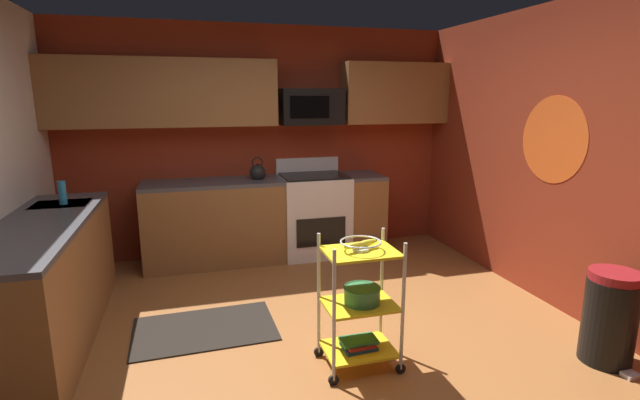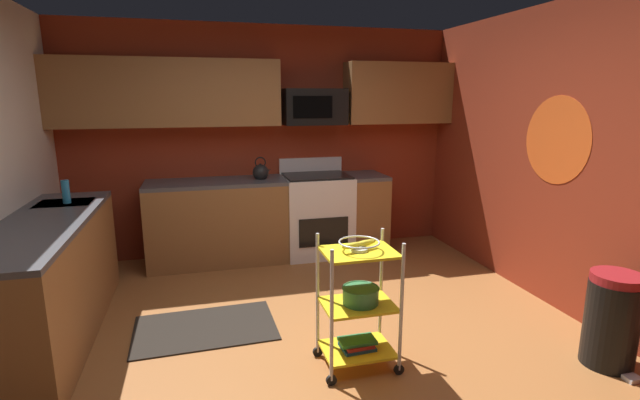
% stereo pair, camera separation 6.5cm
% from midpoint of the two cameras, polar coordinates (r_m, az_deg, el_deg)
% --- Properties ---
extents(floor, '(4.40, 4.80, 0.04)m').
position_cam_midpoint_polar(floor, '(3.60, 0.13, -18.10)').
color(floor, '#995B2D').
rests_on(floor, ground).
extents(wall_back, '(4.52, 0.06, 2.60)m').
position_cam_midpoint_polar(wall_back, '(5.50, -6.41, 7.10)').
color(wall_back, maroon).
rests_on(wall_back, ground).
extents(wall_right, '(0.06, 4.80, 2.60)m').
position_cam_midpoint_polar(wall_right, '(4.29, 30.41, 3.93)').
color(wall_right, maroon).
rests_on(wall_right, ground).
extents(wall_flower_decal, '(0.00, 0.75, 0.75)m').
position_cam_midpoint_polar(wall_flower_decal, '(4.49, 27.29, 6.51)').
color(wall_flower_decal, '#E5591E').
extents(counter_run, '(3.54, 2.79, 0.92)m').
position_cam_midpoint_polar(counter_run, '(4.67, -14.97, -4.72)').
color(counter_run, brown).
rests_on(counter_run, ground).
extents(oven_range, '(0.76, 0.65, 1.10)m').
position_cam_midpoint_polar(oven_range, '(5.43, -0.09, -1.70)').
color(oven_range, white).
rests_on(oven_range, ground).
extents(upper_cabinets, '(4.40, 0.33, 0.70)m').
position_cam_midpoint_polar(upper_cabinets, '(5.27, -7.55, 12.82)').
color(upper_cabinets, brown).
extents(microwave, '(0.70, 0.39, 0.40)m').
position_cam_midpoint_polar(microwave, '(5.37, -0.39, 11.32)').
color(microwave, black).
extents(rolling_cart, '(0.54, 0.38, 0.91)m').
position_cam_midpoint_polar(rolling_cart, '(3.22, 5.25, -12.60)').
color(rolling_cart, silver).
rests_on(rolling_cart, ground).
extents(fruit_bowl, '(0.27, 0.27, 0.07)m').
position_cam_midpoint_polar(fruit_bowl, '(3.06, 5.41, -5.37)').
color(fruit_bowl, silver).
rests_on(fruit_bowl, rolling_cart).
extents(mixing_bowl_large, '(0.25, 0.25, 0.11)m').
position_cam_midpoint_polar(mixing_bowl_large, '(3.19, 5.57, -11.46)').
color(mixing_bowl_large, '#387F4C').
rests_on(mixing_bowl_large, rolling_cart).
extents(book_stack, '(0.25, 0.18, 0.07)m').
position_cam_midpoint_polar(book_stack, '(3.35, 5.15, -17.08)').
color(book_stack, '#1E4C8C').
rests_on(book_stack, rolling_cart).
extents(kettle, '(0.21, 0.18, 0.26)m').
position_cam_midpoint_polar(kettle, '(5.20, -6.90, 3.41)').
color(kettle, black).
rests_on(kettle, counter_run).
extents(dish_soap_bottle, '(0.06, 0.06, 0.20)m').
position_cam_midpoint_polar(dish_soap_bottle, '(4.52, -28.26, 0.90)').
color(dish_soap_bottle, '#2D8CBF').
rests_on(dish_soap_bottle, counter_run).
extents(trash_can, '(0.34, 0.42, 0.66)m').
position_cam_midpoint_polar(trash_can, '(3.85, 32.49, -12.27)').
color(trash_can, black).
rests_on(trash_can, ground).
extents(floor_rug, '(1.12, 0.73, 0.01)m').
position_cam_midpoint_polar(floor_rug, '(3.97, -13.37, -14.95)').
color(floor_rug, black).
rests_on(floor_rug, ground).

